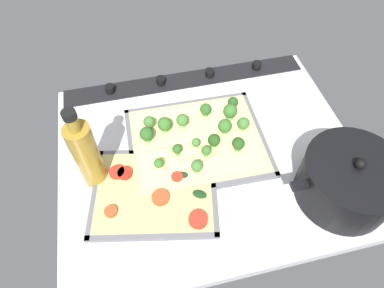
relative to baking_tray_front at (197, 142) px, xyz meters
The scene contains 8 objects.
ground_plane 4.66cm from the baking_tray_front, 123.46° to the left, with size 76.26×62.66×3.00cm, color silver.
stove_control_panel 24.38cm from the baking_tray_front, 95.55° to the right, with size 73.21×7.00×2.60cm.
baking_tray_front is the anchor object (origin of this frame).
broccoli_pizza 1.79cm from the baking_tray_front, 118.85° to the right, with size 33.79×27.57×6.10cm.
baking_tray_back 17.97cm from the baking_tray_front, 42.46° to the left, with size 33.40×28.98×1.30cm.
veggie_pizza_back 18.06cm from the baking_tray_front, 42.82° to the left, with size 30.57×26.15×1.90cm.
cooking_pot 37.31cm from the baking_tray_front, 142.98° to the left, with size 28.69×21.92×14.01cm.
oil_bottle 28.62cm from the baking_tray_front, 10.26° to the left, with size 5.74×5.74×24.10cm.
Camera 1 is at (15.72, 48.01, 71.08)cm, focal length 31.42 mm.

